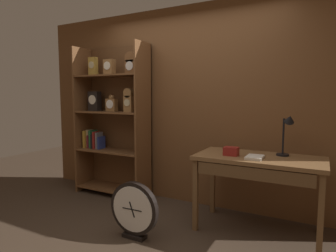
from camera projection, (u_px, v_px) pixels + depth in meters
ground_plane at (129, 248)px, 2.74m from camera, size 10.00×10.00×0.00m
back_wood_panel at (190, 106)px, 3.83m from camera, size 4.80×0.05×2.60m
bookshelf at (112, 119)px, 4.20m from camera, size 1.11×0.39×2.15m
workbench at (258, 166)px, 2.98m from camera, size 1.28×0.65×0.81m
desk_lamp at (287, 131)px, 2.96m from camera, size 0.19×0.19×0.45m
toolbox_small at (231, 151)px, 3.05m from camera, size 0.15×0.11×0.09m
open_repair_manual at (255, 157)px, 2.90m from camera, size 0.16×0.22×0.02m
round_clock_large at (134, 210)px, 2.91m from camera, size 0.54×0.11×0.58m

